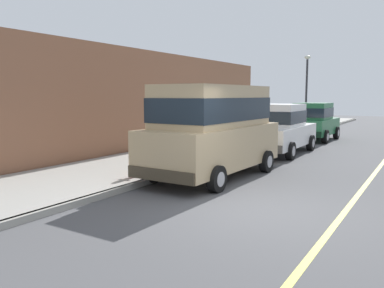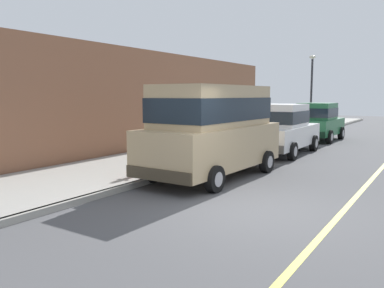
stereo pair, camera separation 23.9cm
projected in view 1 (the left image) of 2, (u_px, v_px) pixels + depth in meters
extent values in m
plane|color=#4C4C4F|center=(253.00, 209.00, 7.99)|extent=(80.00, 80.00, 0.00)
cube|color=gray|center=(129.00, 187.00, 9.62)|extent=(0.16, 64.00, 0.14)
cube|color=#99968E|center=(75.00, 179.00, 10.54)|extent=(3.60, 64.00, 0.14)
cube|color=#E0D64C|center=(337.00, 222.00, 7.17)|extent=(0.12, 57.60, 0.01)
cube|color=tan|center=(213.00, 146.00, 11.05)|extent=(2.05, 4.86, 1.10)
cube|color=tan|center=(214.00, 106.00, 10.92)|extent=(1.79, 3.85, 1.10)
cube|color=#19232D|center=(213.00, 109.00, 10.93)|extent=(1.83, 3.89, 0.61)
cube|color=#3E3527|center=(249.00, 151.00, 13.06)|extent=(1.87, 0.26, 0.28)
cube|color=#3E3527|center=(162.00, 175.00, 9.14)|extent=(1.87, 0.26, 0.28)
cylinder|color=black|center=(211.00, 156.00, 12.87)|extent=(0.24, 0.65, 0.64)
cylinder|color=#9E9EA3|center=(211.00, 156.00, 12.87)|extent=(0.25, 0.36, 0.35)
cylinder|color=black|center=(266.00, 161.00, 11.84)|extent=(0.24, 0.65, 0.64)
cylinder|color=#9E9EA3|center=(266.00, 161.00, 11.84)|extent=(0.25, 0.36, 0.35)
cylinder|color=black|center=(153.00, 171.00, 10.39)|extent=(0.24, 0.65, 0.64)
cylinder|color=#9E9EA3|center=(153.00, 171.00, 10.39)|extent=(0.25, 0.36, 0.35)
cylinder|color=black|center=(217.00, 179.00, 9.36)|extent=(0.24, 0.65, 0.64)
cylinder|color=#9E9EA3|center=(217.00, 179.00, 9.36)|extent=(0.25, 0.36, 0.35)
cube|color=#EAEACC|center=(234.00, 132.00, 13.33)|extent=(0.28, 0.09, 0.14)
cube|color=#EAEACC|center=(267.00, 134.00, 12.70)|extent=(0.28, 0.09, 0.14)
cube|color=white|center=(279.00, 135.00, 15.65)|extent=(1.85, 4.52, 0.76)
cube|color=white|center=(278.00, 115.00, 15.46)|extent=(1.61, 2.12, 0.84)
cube|color=#19232D|center=(278.00, 117.00, 15.47)|extent=(1.64, 2.16, 0.46)
cube|color=#505050|center=(295.00, 137.00, 17.56)|extent=(1.77, 0.22, 0.28)
cube|color=#505050|center=(258.00, 148.00, 13.79)|extent=(1.77, 0.22, 0.28)
cylinder|color=black|center=(269.00, 140.00, 17.34)|extent=(0.23, 0.64, 0.64)
cylinder|color=#9E9EA3|center=(269.00, 140.00, 17.34)|extent=(0.24, 0.35, 0.35)
cylinder|color=black|center=(311.00, 143.00, 16.44)|extent=(0.23, 0.64, 0.64)
cylinder|color=#9E9EA3|center=(311.00, 143.00, 16.44)|extent=(0.24, 0.35, 0.35)
cylinder|color=black|center=(243.00, 148.00, 14.95)|extent=(0.23, 0.64, 0.64)
cylinder|color=#9E9EA3|center=(243.00, 148.00, 14.95)|extent=(0.24, 0.35, 0.35)
cylinder|color=black|center=(291.00, 151.00, 14.05)|extent=(0.23, 0.64, 0.64)
cylinder|color=#9E9EA3|center=(291.00, 151.00, 14.05)|extent=(0.24, 0.35, 0.35)
cube|color=#EAEACC|center=(283.00, 128.00, 17.82)|extent=(0.28, 0.08, 0.14)
cube|color=#EAEACC|center=(308.00, 129.00, 17.26)|extent=(0.28, 0.08, 0.14)
cube|color=#23663D|center=(314.00, 126.00, 20.25)|extent=(1.77, 3.72, 0.76)
cube|color=#23663D|center=(313.00, 111.00, 19.95)|extent=(1.54, 1.92, 0.80)
cube|color=#19232D|center=(313.00, 112.00, 19.96)|extent=(1.58, 1.96, 0.44)
cube|color=black|center=(323.00, 129.00, 21.80)|extent=(1.69, 0.22, 0.28)
cube|color=black|center=(303.00, 134.00, 18.77)|extent=(1.69, 0.22, 0.28)
cylinder|color=black|center=(303.00, 131.00, 21.72)|extent=(0.23, 0.64, 0.64)
cylinder|color=#9E9EA3|center=(303.00, 131.00, 21.72)|extent=(0.24, 0.36, 0.35)
cylinder|color=black|center=(336.00, 133.00, 20.82)|extent=(0.23, 0.64, 0.64)
cylinder|color=#9E9EA3|center=(336.00, 133.00, 20.82)|extent=(0.24, 0.36, 0.35)
cylinder|color=black|center=(290.00, 135.00, 19.78)|extent=(0.23, 0.64, 0.64)
cylinder|color=#9E9EA3|center=(290.00, 135.00, 19.78)|extent=(0.24, 0.36, 0.35)
cylinder|color=black|center=(325.00, 137.00, 18.88)|extent=(0.23, 0.64, 0.64)
cylinder|color=#9E9EA3|center=(325.00, 137.00, 18.88)|extent=(0.24, 0.36, 0.35)
cube|color=#EAEACC|center=(313.00, 122.00, 22.06)|extent=(0.28, 0.08, 0.14)
cube|color=#EAEACC|center=(333.00, 122.00, 21.50)|extent=(0.28, 0.08, 0.14)
ellipsoid|color=white|center=(164.00, 154.00, 12.64)|extent=(0.42, 0.47, 0.20)
cylinder|color=white|center=(168.00, 159.00, 12.77)|extent=(0.05, 0.05, 0.18)
cylinder|color=white|center=(169.00, 160.00, 12.66)|extent=(0.05, 0.05, 0.18)
cylinder|color=white|center=(159.00, 160.00, 12.66)|extent=(0.05, 0.05, 0.18)
cylinder|color=white|center=(161.00, 161.00, 12.55)|extent=(0.05, 0.05, 0.18)
sphere|color=white|center=(173.00, 151.00, 12.74)|extent=(0.17, 0.17, 0.17)
ellipsoid|color=gray|center=(175.00, 151.00, 12.78)|extent=(0.12, 0.13, 0.06)
cone|color=white|center=(172.00, 148.00, 12.77)|extent=(0.06, 0.06, 0.07)
cone|color=white|center=(173.00, 148.00, 12.68)|extent=(0.06, 0.06, 0.07)
cylinder|color=white|center=(156.00, 153.00, 12.53)|extent=(0.10, 0.12, 0.13)
cylinder|color=red|center=(135.00, 176.00, 10.51)|extent=(0.24, 0.24, 0.06)
cylinder|color=red|center=(135.00, 164.00, 10.47)|extent=(0.17, 0.17, 0.55)
sphere|color=red|center=(134.00, 152.00, 10.43)|extent=(0.15, 0.15, 0.15)
cylinder|color=red|center=(131.00, 163.00, 10.53)|extent=(0.10, 0.07, 0.07)
cylinder|color=red|center=(138.00, 163.00, 10.41)|extent=(0.10, 0.07, 0.07)
cylinder|color=#2D2D33|center=(306.00, 96.00, 23.64)|extent=(0.12, 0.12, 4.20)
ellipsoid|color=silver|center=(308.00, 57.00, 23.37)|extent=(0.36, 0.36, 0.20)
cube|color=#8C5B42|center=(149.00, 101.00, 16.49)|extent=(0.50, 20.00, 4.03)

